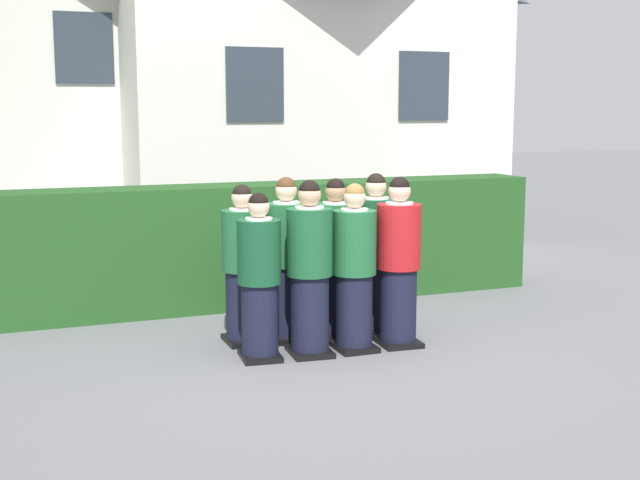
% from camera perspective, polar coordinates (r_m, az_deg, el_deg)
% --- Properties ---
extents(ground_plane, '(60.00, 60.00, 0.00)m').
position_cam_1_polar(ground_plane, '(8.43, 0.73, -7.35)').
color(ground_plane, slate).
extents(student_front_row_0, '(0.41, 0.49, 1.57)m').
position_cam_1_polar(student_front_row_0, '(8.04, -4.03, -2.70)').
color(student_front_row_0, black).
rests_on(student_front_row_0, ground).
extents(student_front_row_1, '(0.43, 0.54, 1.67)m').
position_cam_1_polar(student_front_row_1, '(8.15, -0.69, -2.15)').
color(student_front_row_1, black).
rests_on(student_front_row_1, ground).
extents(student_front_row_2, '(0.42, 0.47, 1.63)m').
position_cam_1_polar(student_front_row_2, '(8.32, 2.28, -2.08)').
color(student_front_row_2, black).
rests_on(student_front_row_2, ground).
extents(student_in_red_blazer, '(0.44, 0.54, 1.67)m').
position_cam_1_polar(student_in_red_blazer, '(8.53, 5.21, -1.69)').
color(student_in_red_blazer, black).
rests_on(student_in_red_blazer, ground).
extents(student_rear_row_0, '(0.41, 0.50, 1.59)m').
position_cam_1_polar(student_rear_row_0, '(8.60, -5.11, -1.86)').
color(student_rear_row_0, black).
rests_on(student_rear_row_0, ground).
extents(student_rear_row_1, '(0.43, 0.52, 1.66)m').
position_cam_1_polar(student_rear_row_1, '(8.68, -2.22, -1.52)').
color(student_rear_row_1, black).
rests_on(student_rear_row_1, ground).
extents(student_rear_row_2, '(0.42, 0.50, 1.63)m').
position_cam_1_polar(student_rear_row_2, '(8.86, 1.02, -1.41)').
color(student_rear_row_2, black).
rests_on(student_rear_row_2, ground).
extents(student_rear_row_3, '(0.43, 0.49, 1.67)m').
position_cam_1_polar(student_rear_row_3, '(9.02, 3.67, -1.10)').
color(student_rear_row_3, black).
rests_on(student_rear_row_3, ground).
extents(hedge, '(7.00, 0.70, 1.44)m').
position_cam_1_polar(hedge, '(10.31, -3.99, -0.27)').
color(hedge, '#214C1E').
rests_on(hedge, ground).
extents(school_building_main, '(5.35, 4.41, 6.75)m').
position_cam_1_polar(school_building_main, '(16.30, -20.27, 12.19)').
color(school_building_main, silver).
rests_on(school_building_main, ground).
extents(school_building_annex, '(6.75, 3.99, 6.22)m').
position_cam_1_polar(school_building_annex, '(15.44, -1.30, 11.96)').
color(school_building_annex, silver).
rests_on(school_building_annex, ground).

